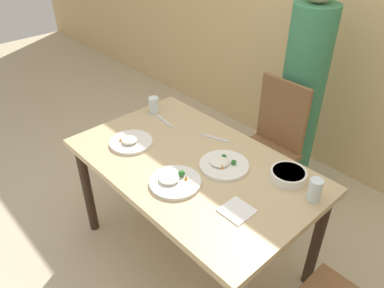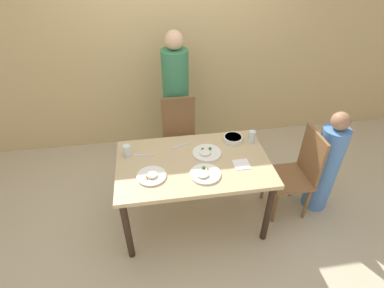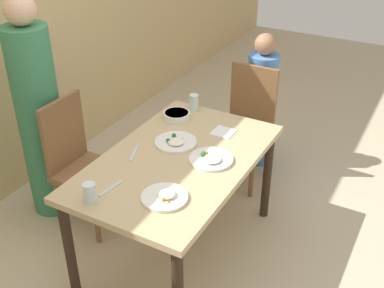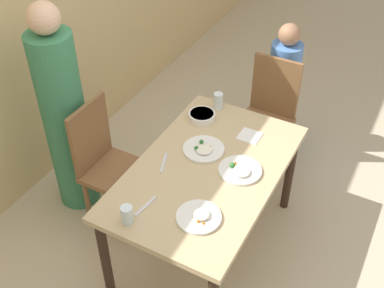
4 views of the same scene
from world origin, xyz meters
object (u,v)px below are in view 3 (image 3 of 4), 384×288
at_px(bowl_curry, 177,115).
at_px(plate_rice_adult, 211,159).
at_px(chair_child_spot, 246,123).
at_px(glass_water_tall, 194,103).
at_px(person_child, 261,105).
at_px(person_adult, 40,118).
at_px(chair_adult_spot, 80,161).

bearing_deg(bowl_curry, plate_rice_adult, -129.08).
height_order(chair_child_spot, glass_water_tall, chair_child_spot).
bearing_deg(bowl_curry, chair_child_spot, -25.35).
xyz_separation_m(person_child, glass_water_tall, (-0.71, 0.24, 0.27)).
relative_size(chair_child_spot, person_adult, 0.59).
bearing_deg(glass_water_tall, chair_child_spot, -29.88).
relative_size(person_child, glass_water_tall, 9.54).
bearing_deg(chair_child_spot, person_child, 90.00).
height_order(chair_child_spot, plate_rice_adult, chair_child_spot).
bearing_deg(person_child, plate_rice_adult, -172.20).
bearing_deg(chair_adult_spot, glass_water_tall, -40.10).
relative_size(chair_adult_spot, person_child, 0.82).
relative_size(chair_child_spot, glass_water_tall, 7.86).
xyz_separation_m(chair_adult_spot, plate_rice_adult, (0.10, -0.96, 0.25)).
bearing_deg(person_child, glass_water_tall, 161.24).
bearing_deg(glass_water_tall, person_adult, 126.89).
relative_size(chair_adult_spot, person_adult, 0.59).
distance_m(chair_adult_spot, bowl_curry, 0.74).
distance_m(chair_adult_spot, plate_rice_adult, 1.00).
height_order(plate_rice_adult, glass_water_tall, glass_water_tall).
bearing_deg(person_adult, chair_adult_spot, -90.00).
height_order(bowl_curry, plate_rice_adult, plate_rice_adult).
xyz_separation_m(chair_adult_spot, glass_water_tall, (0.64, -0.54, 0.30)).
height_order(chair_adult_spot, bowl_curry, chair_adult_spot).
relative_size(person_child, bowl_curry, 6.13).
bearing_deg(bowl_curry, chair_adult_spot, 133.11).
relative_size(plate_rice_adult, glass_water_tall, 2.23).
height_order(chair_child_spot, person_adult, person_adult).
relative_size(bowl_curry, plate_rice_adult, 0.70).
xyz_separation_m(plate_rice_adult, glass_water_tall, (0.54, 0.41, 0.05)).
height_order(person_adult, plate_rice_adult, person_adult).
height_order(chair_adult_spot, chair_child_spot, same).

